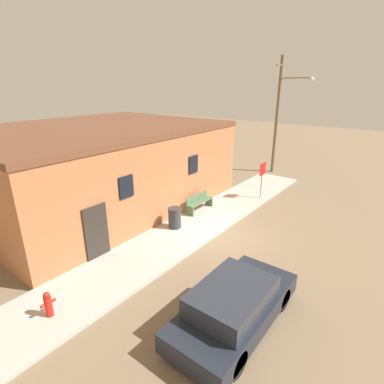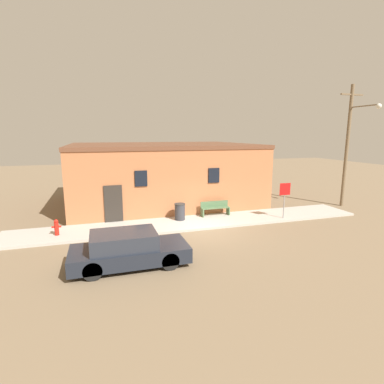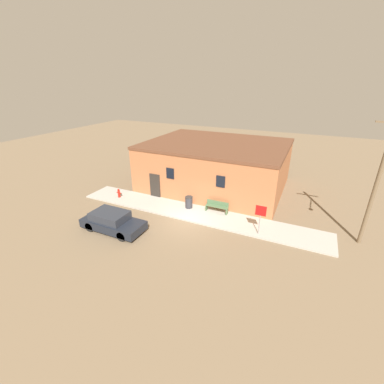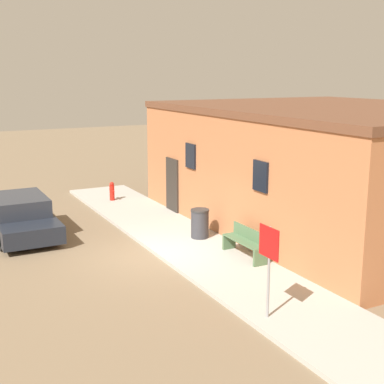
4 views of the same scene
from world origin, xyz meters
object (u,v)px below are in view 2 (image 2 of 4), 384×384
trash_bin (180,212)px  bench (215,208)px  stop_sign (285,194)px  parked_car (128,249)px  utility_pole (349,142)px  fire_hydrant (56,227)px

trash_bin → bench: bearing=7.5°
stop_sign → parked_car: (-9.33, -3.62, -0.94)m
stop_sign → utility_pole: (6.05, 1.73, 2.90)m
fire_hydrant → stop_sign: stop_sign is taller
trash_bin → utility_pole: bearing=1.2°
stop_sign → parked_car: bearing=-158.8°
trash_bin → parked_car: parked_car is taller
trash_bin → fire_hydrant: bearing=-172.9°
stop_sign → trash_bin: 6.18m
bench → parked_car: 7.86m
fire_hydrant → bench: bearing=7.2°
fire_hydrant → trash_bin: (6.45, 0.80, 0.08)m
fire_hydrant → stop_sign: size_ratio=0.38×
bench → utility_pole: size_ratio=0.21×
stop_sign → trash_bin: bearing=165.9°
fire_hydrant → bench: bench is taller
stop_sign → parked_car: stop_sign is taller
utility_pole → parked_car: bearing=-160.8°
bench → trash_bin: trash_bin is taller
fire_hydrant → utility_pole: (18.42, 1.06, 3.97)m
stop_sign → utility_pole: size_ratio=0.25×
bench → utility_pole: bearing=-0.3°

